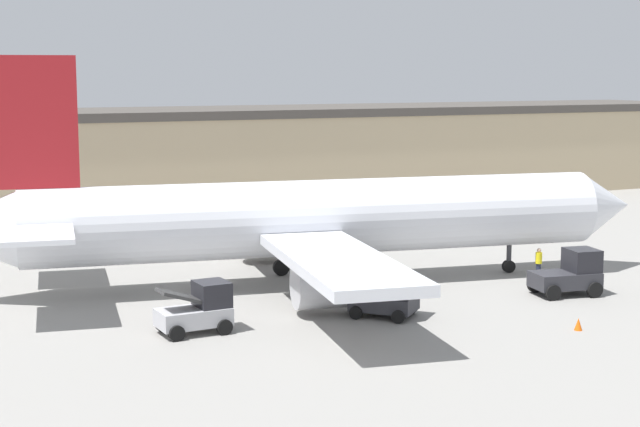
{
  "coord_description": "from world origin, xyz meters",
  "views": [
    {
      "loc": [
        -21.46,
        -46.75,
        11.29
      ],
      "look_at": [
        0.0,
        0.0,
        3.8
      ],
      "focal_mm": 55.0,
      "sensor_mm": 36.0,
      "label": 1
    }
  ],
  "objects_px": {
    "ground_crew_worker": "(539,262)",
    "baggage_tug": "(390,297)",
    "pushback_tug": "(570,274)",
    "airplane": "(302,219)",
    "safety_cone_near": "(578,324)",
    "belt_loader_truck": "(199,309)"
  },
  "relations": [
    {
      "from": "belt_loader_truck",
      "to": "pushback_tug",
      "type": "bearing_deg",
      "value": -5.94
    },
    {
      "from": "belt_loader_truck",
      "to": "ground_crew_worker",
      "type": "bearing_deg",
      "value": 5.53
    },
    {
      "from": "airplane",
      "to": "pushback_tug",
      "type": "distance_m",
      "value": 14.1
    },
    {
      "from": "airplane",
      "to": "belt_loader_truck",
      "type": "bearing_deg",
      "value": -129.56
    },
    {
      "from": "belt_loader_truck",
      "to": "baggage_tug",
      "type": "bearing_deg",
      "value": -10.22
    },
    {
      "from": "ground_crew_worker",
      "to": "baggage_tug",
      "type": "bearing_deg",
      "value": 73.49
    },
    {
      "from": "baggage_tug",
      "to": "safety_cone_near",
      "type": "relative_size",
      "value": 6.23
    },
    {
      "from": "belt_loader_truck",
      "to": "safety_cone_near",
      "type": "distance_m",
      "value": 16.66
    },
    {
      "from": "airplane",
      "to": "baggage_tug",
      "type": "relative_size",
      "value": 11.24
    },
    {
      "from": "ground_crew_worker",
      "to": "belt_loader_truck",
      "type": "bearing_deg",
      "value": 62.27
    },
    {
      "from": "belt_loader_truck",
      "to": "safety_cone_near",
      "type": "bearing_deg",
      "value": -26.75
    },
    {
      "from": "baggage_tug",
      "to": "belt_loader_truck",
      "type": "bearing_deg",
      "value": -139.78
    },
    {
      "from": "ground_crew_worker",
      "to": "belt_loader_truck",
      "type": "height_order",
      "value": "belt_loader_truck"
    },
    {
      "from": "pushback_tug",
      "to": "safety_cone_near",
      "type": "xyz_separation_m",
      "value": [
        -4.15,
        -5.73,
        -0.81
      ]
    },
    {
      "from": "pushback_tug",
      "to": "safety_cone_near",
      "type": "relative_size",
      "value": 6.52
    },
    {
      "from": "safety_cone_near",
      "to": "airplane",
      "type": "bearing_deg",
      "value": 118.2
    },
    {
      "from": "baggage_tug",
      "to": "belt_loader_truck",
      "type": "relative_size",
      "value": 1.07
    },
    {
      "from": "ground_crew_worker",
      "to": "airplane",
      "type": "bearing_deg",
      "value": 36.68
    },
    {
      "from": "ground_crew_worker",
      "to": "safety_cone_near",
      "type": "xyz_separation_m",
      "value": [
        -5.28,
        -9.82,
        -0.6
      ]
    },
    {
      "from": "ground_crew_worker",
      "to": "baggage_tug",
      "type": "xyz_separation_m",
      "value": [
        -11.69,
        -4.28,
        0.06
      ]
    },
    {
      "from": "ground_crew_worker",
      "to": "pushback_tug",
      "type": "distance_m",
      "value": 4.25
    },
    {
      "from": "safety_cone_near",
      "to": "baggage_tug",
      "type": "bearing_deg",
      "value": 139.18
    }
  ]
}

